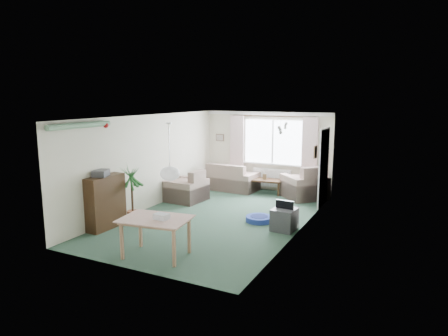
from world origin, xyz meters
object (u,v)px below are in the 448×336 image
at_px(houseplant, 132,194).
at_px(pet_bed, 259,219).
at_px(armchair_left, 186,185).
at_px(dining_table, 156,238).
at_px(armchair_corner, 305,182).
at_px(sofa, 231,176).
at_px(tv_cube, 284,219).
at_px(coffee_table, 266,186).
at_px(bookshelf, 106,202).

relative_size(houseplant, pet_bed, 2.12).
bearing_deg(armchair_left, houseplant, -0.32).
bearing_deg(houseplant, dining_table, -40.34).
bearing_deg(armchair_corner, armchair_left, -13.45).
relative_size(sofa, armchair_left, 1.71).
bearing_deg(tv_cube, coffee_table, 121.22).
relative_size(houseplant, tv_cube, 2.47).
height_order(sofa, tv_cube, sofa).
xyz_separation_m(armchair_corner, bookshelf, (-3.19, -4.52, 0.10)).
bearing_deg(bookshelf, sofa, 79.92).
bearing_deg(dining_table, sofa, 101.26).
bearing_deg(bookshelf, armchair_left, 83.57).
bearing_deg(bookshelf, tv_cube, 24.84).
height_order(armchair_corner, bookshelf, bookshelf).
bearing_deg(houseplant, bookshelf, -106.10).
xyz_separation_m(coffee_table, bookshelf, (-2.02, -4.54, 0.37)).
height_order(houseplant, pet_bed, houseplant).
distance_m(tv_cube, pet_bed, 0.80).
height_order(dining_table, tv_cube, dining_table).
bearing_deg(pet_bed, houseplant, -154.51).
height_order(sofa, bookshelf, bookshelf).
bearing_deg(dining_table, tv_cube, 56.02).
xyz_separation_m(sofa, bookshelf, (-0.85, -4.54, 0.17)).
height_order(bookshelf, houseplant, houseplant).
bearing_deg(houseplant, armchair_left, 85.94).
height_order(coffee_table, houseplant, houseplant).
distance_m(houseplant, dining_table, 2.29).
bearing_deg(armchair_corner, bookshelf, 9.87).
bearing_deg(pet_bed, bookshelf, -145.90).
bearing_deg(tv_cube, houseplant, -160.44).
height_order(armchair_corner, tv_cube, armchair_corner).
height_order(armchair_left, tv_cube, armchair_left).
xyz_separation_m(armchair_corner, pet_bed, (-0.35, -2.60, -0.42)).
height_order(coffee_table, dining_table, dining_table).
distance_m(sofa, dining_table, 5.46).
xyz_separation_m(bookshelf, tv_cube, (3.54, 1.60, -0.34)).
height_order(bookshelf, pet_bed, bookshelf).
xyz_separation_m(armchair_corner, dining_table, (-1.27, -5.33, -0.13)).
distance_m(armchair_corner, coffee_table, 1.20).
xyz_separation_m(houseplant, tv_cube, (3.35, 0.94, -0.41)).
relative_size(armchair_corner, tv_cube, 2.04).
relative_size(armchair_left, dining_table, 0.87).
relative_size(tv_cube, pet_bed, 0.86).
bearing_deg(armchair_corner, pet_bed, 37.31).
relative_size(sofa, pet_bed, 2.70).
xyz_separation_m(coffee_table, pet_bed, (0.81, -2.62, -0.15)).
relative_size(houseplant, dining_table, 1.17).
relative_size(armchair_left, bookshelf, 0.83).
distance_m(armchair_left, coffee_table, 2.45).
bearing_deg(tv_cube, armchair_left, 163.72).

